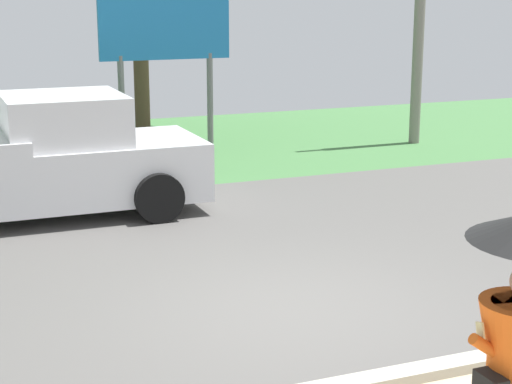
# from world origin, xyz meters

# --- Properties ---
(ground_plane) EXTENTS (40.00, 22.00, 0.20)m
(ground_plane) POSITION_xyz_m (0.00, 2.95, -0.05)
(ground_plane) COLOR #565451
(pickup_truck) EXTENTS (5.20, 2.28, 1.88)m
(pickup_truck) POSITION_xyz_m (-2.09, 4.96, 0.87)
(pickup_truck) COLOR silver
(pickup_truck) RESTS_ON ground_plane
(roadside_billboard) EXTENTS (2.60, 0.12, 3.50)m
(roadside_billboard) POSITION_xyz_m (0.87, 7.96, 2.55)
(roadside_billboard) COLOR slate
(roadside_billboard) RESTS_ON ground_plane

